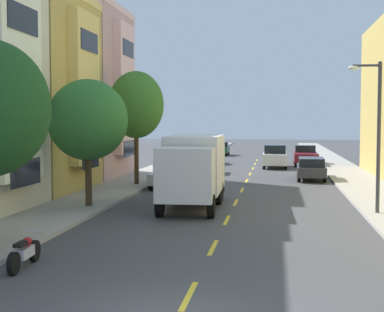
# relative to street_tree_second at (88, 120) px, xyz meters

# --- Properties ---
(ground_plane) EXTENTS (160.00, 160.00, 0.00)m
(ground_plane) POSITION_rel_street_tree_second_xyz_m (6.40, 15.97, -3.98)
(ground_plane) COLOR #424244
(sidewalk_left) EXTENTS (3.20, 120.00, 0.14)m
(sidewalk_left) POSITION_rel_street_tree_second_xyz_m (-0.70, 13.97, -3.91)
(sidewalk_left) COLOR #A39E93
(sidewalk_left) RESTS_ON ground_plane
(sidewalk_right) EXTENTS (3.20, 120.00, 0.14)m
(sidewalk_right) POSITION_rel_street_tree_second_xyz_m (13.50, 13.97, -3.91)
(sidewalk_right) COLOR #A39E93
(sidewalk_right) RESTS_ON ground_plane
(lane_centerline_dashes) EXTENTS (0.14, 47.20, 0.01)m
(lane_centerline_dashes) POSITION_rel_street_tree_second_xyz_m (6.40, 10.47, -3.98)
(lane_centerline_dashes) COLOR yellow
(lane_centerline_dashes) RESTS_ON ground_plane
(townhouse_fourth_rose) EXTENTS (12.61, 8.03, 11.78)m
(townhouse_fourth_rose) POSITION_rel_street_tree_second_xyz_m (-8.20, 13.79, 1.71)
(townhouse_fourth_rose) COLOR #CC9E9E
(townhouse_fourth_rose) RESTS_ON ground_plane
(street_tree_second) EXTENTS (3.57, 3.57, 5.66)m
(street_tree_second) POSITION_rel_street_tree_second_xyz_m (0.00, 0.00, 0.00)
(street_tree_second) COLOR #47331E
(street_tree_second) RESTS_ON sidewalk_left
(street_tree_third) EXTENTS (3.31, 3.31, 6.77)m
(street_tree_third) POSITION_rel_street_tree_second_xyz_m (0.00, 8.92, 0.90)
(street_tree_third) COLOR #47331E
(street_tree_third) RESTS_ON sidewalk_left
(street_lamp) EXTENTS (1.35, 0.28, 6.23)m
(street_lamp) POSITION_rel_street_tree_second_xyz_m (12.34, -0.13, -0.20)
(street_lamp) COLOR #38383D
(street_lamp) RESTS_ON sidewalk_right
(delivery_box_truck) EXTENTS (2.57, 7.13, 3.26)m
(delivery_box_truck) POSITION_rel_street_tree_second_xyz_m (4.60, 1.15, -2.12)
(delivery_box_truck) COLOR white
(delivery_box_truck) RESTS_ON ground_plane
(parked_wagon_charcoal) EXTENTS (1.93, 4.74, 1.50)m
(parked_wagon_charcoal) POSITION_rel_street_tree_second_xyz_m (10.62, 14.21, -3.18)
(parked_wagon_charcoal) COLOR #333338
(parked_wagon_charcoal) RESTS_ON ground_plane
(parked_suv_black) EXTENTS (2.07, 4.85, 1.93)m
(parked_suv_black) POSITION_rel_street_tree_second_xyz_m (2.16, 18.76, -3.00)
(parked_suv_black) COLOR black
(parked_suv_black) RESTS_ON ground_plane
(parked_sedan_sky) EXTENTS (1.85, 4.52, 1.43)m
(parked_sedan_sky) POSITION_rel_street_tree_second_xyz_m (2.14, 27.37, -3.23)
(parked_sedan_sky) COLOR #7A9EC6
(parked_sedan_sky) RESTS_ON ground_plane
(parked_pickup_burgundy) EXTENTS (2.05, 5.32, 1.73)m
(parked_pickup_burgundy) POSITION_rel_street_tree_second_xyz_m (10.87, 26.93, -3.15)
(parked_pickup_burgundy) COLOR maroon
(parked_pickup_burgundy) RESTS_ON ground_plane
(parked_hatchback_forest) EXTENTS (1.77, 4.01, 1.50)m
(parked_hatchback_forest) POSITION_rel_street_tree_second_xyz_m (2.05, 40.45, -3.23)
(parked_hatchback_forest) COLOR #194C28
(parked_hatchback_forest) RESTS_ON ground_plane
(parked_wagon_silver) EXTENTS (1.91, 4.73, 1.50)m
(parked_wagon_silver) POSITION_rel_street_tree_second_xyz_m (2.07, 8.78, -3.18)
(parked_wagon_silver) COLOR #B2B5BA
(parked_wagon_silver) RESTS_ON ground_plane
(moving_white_sedan) EXTENTS (1.95, 4.80, 1.93)m
(moving_white_sedan) POSITION_rel_street_tree_second_xyz_m (8.20, 23.86, -3.00)
(moving_white_sedan) COLOR silver
(moving_white_sedan) RESTS_ON ground_plane
(parked_motorcycle) EXTENTS (0.62, 2.05, 0.90)m
(parked_motorcycle) POSITION_rel_street_tree_second_xyz_m (1.65, -10.24, -3.57)
(parked_motorcycle) COLOR black
(parked_motorcycle) RESTS_ON ground_plane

